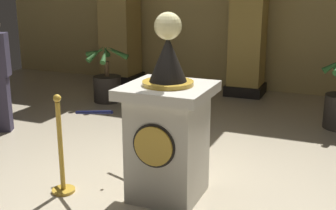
% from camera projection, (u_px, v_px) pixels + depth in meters
% --- Properties ---
extents(ground_plane, '(11.97, 11.97, 0.00)m').
position_uv_depth(ground_plane, '(144.00, 191.00, 4.49)').
color(ground_plane, beige).
extents(pedestal_clock, '(0.82, 0.82, 1.84)m').
position_uv_depth(pedestal_clock, '(168.00, 129.00, 4.20)').
color(pedestal_clock, beige).
rests_on(pedestal_clock, ground_plane).
extents(stanchion_near, '(0.24, 0.24, 1.06)m').
position_uv_depth(stanchion_near, '(177.00, 129.00, 5.29)').
color(stanchion_near, gold).
rests_on(stanchion_near, ground_plane).
extents(stanchion_far, '(0.24, 0.24, 1.04)m').
position_uv_depth(stanchion_far, '(61.00, 159.00, 4.38)').
color(stanchion_far, gold).
rests_on(stanchion_far, ground_plane).
extents(velvet_rope, '(1.06, 1.07, 0.22)m').
position_uv_depth(velvet_rope, '(124.00, 106.00, 4.72)').
color(velvet_rope, '#141947').
extents(potted_palm_left, '(0.85, 0.76, 1.08)m').
position_uv_depth(potted_palm_left, '(107.00, 83.00, 7.92)').
color(potted_palm_left, '#2D2823').
rests_on(potted_palm_left, ground_plane).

